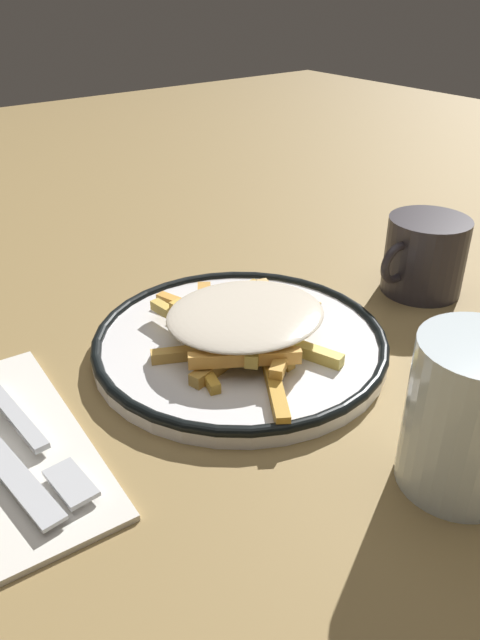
{
  "coord_description": "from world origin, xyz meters",
  "views": [
    {
      "loc": [
        0.3,
        0.39,
        0.32
      ],
      "look_at": [
        0.0,
        0.0,
        0.03
      ],
      "focal_mm": 34.22,
      "sensor_mm": 36.0,
      "label": 1
    }
  ],
  "objects": [
    {
      "name": "ground_plane",
      "position": [
        0.0,
        0.0,
        0.0
      ],
      "size": [
        2.6,
        2.6,
        0.0
      ],
      "primitive_type": "plane",
      "color": "olive"
    },
    {
      "name": "plate",
      "position": [
        0.0,
        0.0,
        0.01
      ],
      "size": [
        0.28,
        0.28,
        0.02
      ],
      "color": "white",
      "rests_on": "ground_plane"
    },
    {
      "name": "fries_heap",
      "position": [
        0.0,
        0.01,
        0.04
      ],
      "size": [
        0.19,
        0.23,
        0.04
      ],
      "color": "gold",
      "rests_on": "plate"
    },
    {
      "name": "fork",
      "position": [
        0.21,
        0.01,
        0.01
      ],
      "size": [
        0.03,
        0.18,
        0.01
      ],
      "color": "silver",
      "rests_on": "napkin"
    },
    {
      "name": "water_glass",
      "position": [
        -0.02,
        0.23,
        0.06
      ],
      "size": [
        0.08,
        0.08,
        0.11
      ],
      "primitive_type": "cylinder",
      "color": "silver",
      "rests_on": "ground_plane"
    },
    {
      "name": "coffee_mug",
      "position": [
        -0.24,
        0.02,
        0.04
      ],
      "size": [
        0.12,
        0.09,
        0.09
      ],
      "color": "#292529",
      "rests_on": "ground_plane"
    }
  ]
}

